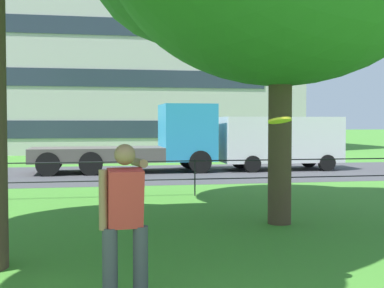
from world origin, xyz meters
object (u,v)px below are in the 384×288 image
flatbed_truck_left (151,142)px  panel_van_right (280,140)px  apartment_building_background (32,17)px  frisbee (280,120)px  person_thrower (125,221)px

flatbed_truck_left → panel_van_right: bearing=-1.0°
flatbed_truck_left → panel_van_right: size_ratio=1.47×
panel_van_right → apartment_building_background: bearing=123.9°
panel_van_right → frisbee: bearing=-109.9°
panel_van_right → flatbed_truck_left: bearing=179.0°
person_thrower → flatbed_truck_left: bearing=83.5°
apartment_building_background → person_thrower: bearing=-81.2°
person_thrower → flatbed_truck_left: (1.74, 15.38, 0.27)m
flatbed_truck_left → apartment_building_background: 21.46m
person_thrower → frisbee: bearing=7.2°
person_thrower → flatbed_truck_left: 15.48m
apartment_building_background → flatbed_truck_left: bearing=-69.3°
person_thrower → frisbee: (1.76, 0.22, 1.05)m
person_thrower → flatbed_truck_left: flatbed_truck_left is taller
person_thrower → apartment_building_background: size_ratio=0.05×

